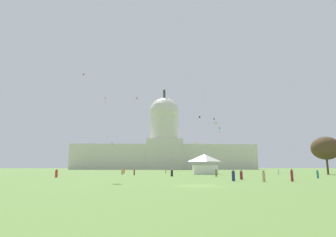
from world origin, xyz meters
TOP-DOWN VIEW (x-y plane):
  - ground_plane at (0.00, 0.00)m, footprint 800.00×800.00m
  - capitol_building at (1.49, 187.01)m, footprint 139.20×24.79m
  - event_tent at (8.36, 44.86)m, footprint 6.60×4.78m
  - tree_east_mid at (40.99, 42.80)m, footprint 9.14×8.58m
  - person_navy_front_right at (6.29, 9.49)m, footprint 0.56×0.56m
  - person_orange_back_center at (-14.58, 56.80)m, footprint 0.60×0.60m
  - person_olive_front_center at (7.76, 27.95)m, footprint 0.38×0.38m
  - person_tan_mid_right at (9.95, 7.53)m, footprint 0.47×0.47m
  - person_white_edge_west at (27.92, 43.70)m, footprint 0.53×0.53m
  - person_teal_mid_left at (23.71, 18.14)m, footprint 0.44×0.44m
  - person_maroon_back_right at (8.89, 14.27)m, footprint 0.64×0.64m
  - person_tan_edge_east at (-13.82, 45.53)m, footprint 0.64×0.64m
  - person_red_lawn_far_right at (-23.92, 24.65)m, footprint 0.48×0.48m
  - person_tan_near_tree_west at (-1.71, 58.78)m, footprint 0.45×0.45m
  - person_maroon_front_left at (-10.08, 38.49)m, footprint 0.48×0.48m
  - person_maroon_deep_crowd at (14.12, 7.99)m, footprint 0.38×0.38m
  - person_black_near_tent at (-1.41, 29.57)m, footprint 0.52×0.52m
  - kite_lime_mid at (30.14, 128.68)m, footprint 1.20×1.22m
  - kite_pink_high at (-17.84, 149.03)m, footprint 1.31×1.32m
  - kite_orange_low at (2.22, 96.61)m, footprint 1.40×1.76m
  - kite_magenta_low at (31.38, 162.12)m, footprint 1.17×1.49m
  - kite_blue_mid at (35.03, 156.93)m, footprint 1.36×1.39m
  - kite_turquoise_low at (-23.49, 88.64)m, footprint 0.77×0.76m
  - kite_yellow_low at (18.20, 131.74)m, footprint 1.08×1.12m
  - kite_black_mid at (23.28, 145.99)m, footprint 1.04×0.55m
  - kite_red_high at (-36.62, 140.23)m, footprint 1.82×1.00m
  - kite_violet_high at (-37.69, 90.90)m, footprint 0.88×0.73m
  - kite_green_high at (27.10, 155.44)m, footprint 1.00×1.70m
  - kite_cyan_mid at (30.59, 122.50)m, footprint 0.89×0.58m

SIDE VIEW (x-z plane):
  - ground_plane at x=0.00m, z-range 0.00..0.00m
  - person_tan_edge_east at x=-13.82m, z-range -0.09..1.44m
  - person_maroon_back_right at x=8.89m, z-range -0.08..1.44m
  - person_black_near_tent at x=-1.41m, z-range -0.09..1.47m
  - person_white_edge_west at x=27.92m, z-range -0.07..1.45m
  - person_tan_mid_right at x=9.95m, z-range -0.07..1.46m
  - person_navy_front_right at x=6.29m, z-range -0.08..1.54m
  - person_red_lawn_far_right at x=-23.92m, z-range -0.08..1.55m
  - person_teal_mid_left at x=23.71m, z-range -0.05..1.53m
  - person_orange_back_center at x=-14.58m, z-range -0.08..1.59m
  - person_maroon_front_left at x=-10.08m, z-range -0.05..1.57m
  - person_olive_front_center at x=7.76m, z-range -0.06..1.59m
  - person_tan_near_tree_west at x=-1.71m, z-range -0.05..1.65m
  - person_maroon_deep_crowd at x=14.12m, z-range -0.06..1.67m
  - event_tent at x=8.36m, z-range 0.03..5.41m
  - tree_east_mid at x=40.99m, z-range 1.92..12.00m
  - kite_orange_low at x=2.22m, z-range 9.00..11.92m
  - kite_turquoise_low at x=-23.49m, z-range 9.38..13.23m
  - kite_magenta_low at x=31.38m, z-range 13.97..14.25m
  - kite_yellow_low at x=18.20m, z-range 15.40..16.52m
  - capitol_building at x=1.49m, z-range -14.58..48.71m
  - kite_cyan_mid at x=30.59m, z-range 21.65..24.66m
  - kite_lime_mid at x=30.14m, z-range 25.79..28.46m
  - kite_black_mid at x=23.28m, z-range 33.32..34.31m
  - kite_blue_mid at x=35.03m, z-range 32.29..36.83m
  - kite_violet_high at x=-37.69m, z-range 42.58..43.42m
  - kite_red_high at x=-36.62m, z-range 42.25..45.00m
  - kite_pink_high at x=-17.84m, z-range 46.12..47.31m
  - kite_green_high at x=27.10m, z-range 49.62..52.96m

